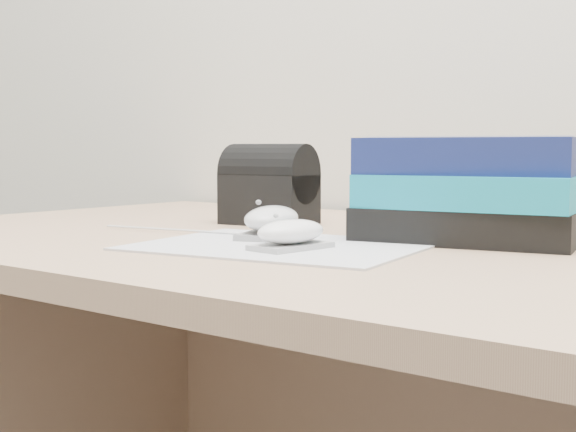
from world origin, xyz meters
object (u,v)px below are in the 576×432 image
Objects in this scene: mouse_front at (291,234)px; pouch at (269,185)px; desk at (440,421)px; mouse_rear at (272,221)px; book_stack at (474,190)px.

mouse_front is 0.70× the size of pouch.
desk is 0.43m from pouch.
desk is 11.17× the size of pouch.
mouse_rear is 0.26m from book_stack.
mouse_front reaches higher than desk.
book_stack is 0.34m from pouch.
book_stack is at bearing 64.10° from mouse_front.
mouse_rear reaches higher than mouse_front.
mouse_rear is 0.12m from mouse_front.
desk is 0.30m from book_stack.
book_stack reaches higher than pouch.
mouse_rear reaches higher than desk.
book_stack is at bearing 56.22° from desk.
mouse_front is at bearing -46.65° from pouch.
desk is at bearing -123.78° from book_stack.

